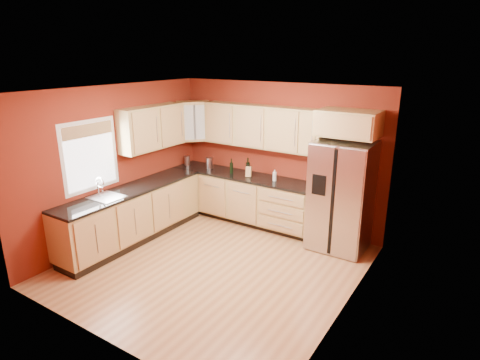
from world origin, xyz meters
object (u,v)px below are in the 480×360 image
(refrigerator, at_px, (341,196))
(canister_left, at_px, (187,161))
(knife_block, at_px, (249,172))
(wine_bottle_a, at_px, (231,166))
(soap_dispenser, at_px, (275,175))

(refrigerator, xyz_separation_m, canister_left, (-3.20, 0.02, 0.12))
(canister_left, bearing_deg, knife_block, -0.21)
(refrigerator, xyz_separation_m, wine_bottle_a, (-2.13, 0.01, 0.17))
(refrigerator, distance_m, soap_dispenser, 1.24)
(wine_bottle_a, relative_size, soap_dispenser, 1.43)
(canister_left, height_order, wine_bottle_a, wine_bottle_a)
(wine_bottle_a, distance_m, knife_block, 0.38)
(canister_left, distance_m, knife_block, 1.45)
(knife_block, relative_size, soap_dispenser, 0.96)
(refrigerator, height_order, knife_block, refrigerator)
(canister_left, distance_m, wine_bottle_a, 1.08)
(canister_left, relative_size, wine_bottle_a, 0.66)
(canister_left, height_order, knife_block, knife_block)
(knife_block, height_order, soap_dispenser, soap_dispenser)
(canister_left, bearing_deg, refrigerator, -0.32)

